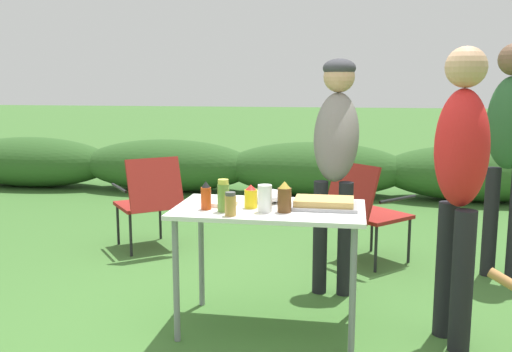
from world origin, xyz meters
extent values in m
plane|color=#3D6B2D|center=(0.00, 0.00, 0.00)|extent=(60.00, 60.00, 0.00)
ellipsoid|color=#2D5623|center=(-4.00, 4.09, 0.35)|extent=(2.40, 0.90, 0.70)
ellipsoid|color=#2D5623|center=(-2.00, 4.09, 0.35)|extent=(2.40, 0.90, 0.70)
ellipsoid|color=#2D5623|center=(0.00, 4.09, 0.35)|extent=(2.40, 0.90, 0.70)
ellipsoid|color=#2D5623|center=(2.00, 4.09, 0.35)|extent=(2.40, 0.90, 0.70)
cube|color=silver|center=(0.00, 0.00, 0.73)|extent=(1.10, 0.64, 0.02)
cylinder|color=gray|center=(-0.49, -0.27, 0.36)|extent=(0.04, 0.04, 0.71)
cylinder|color=gray|center=(0.49, -0.27, 0.36)|extent=(0.04, 0.04, 0.71)
cylinder|color=gray|center=(-0.49, 0.27, 0.36)|extent=(0.04, 0.04, 0.71)
cylinder|color=gray|center=(0.49, 0.27, 0.36)|extent=(0.04, 0.04, 0.71)
cube|color=#9E9EA3|center=(0.31, 0.04, 0.75)|extent=(0.38, 0.26, 0.02)
cube|color=tan|center=(0.31, 0.04, 0.78)|extent=(0.34, 0.23, 0.04)
cylinder|color=white|center=(-0.30, 0.03, 0.75)|extent=(0.21, 0.21, 0.02)
ellipsoid|color=silver|center=(-0.03, 0.15, 0.78)|extent=(0.23, 0.23, 0.07)
cylinder|color=white|center=(-0.01, -0.12, 0.82)|extent=(0.08, 0.08, 0.15)
cylinder|color=#B2893D|center=(-0.18, -0.24, 0.80)|extent=(0.06, 0.06, 0.11)
cylinder|color=#4C4C4C|center=(-0.18, -0.24, 0.86)|extent=(0.06, 0.06, 0.02)
cylinder|color=brown|center=(0.10, -0.11, 0.81)|extent=(0.08, 0.08, 0.14)
cone|color=gold|center=(0.10, -0.11, 0.90)|extent=(0.07, 0.07, 0.04)
cylinder|color=olive|center=(-0.24, -0.15, 0.82)|extent=(0.07, 0.07, 0.16)
cylinder|color=#D1CC47|center=(-0.24, -0.15, 0.91)|extent=(0.06, 0.06, 0.03)
cylinder|color=yellow|center=(-0.11, -0.03, 0.79)|extent=(0.08, 0.08, 0.11)
cone|color=red|center=(-0.11, -0.03, 0.86)|extent=(0.06, 0.06, 0.03)
cylinder|color=#CC4214|center=(-0.35, -0.11, 0.80)|extent=(0.06, 0.06, 0.13)
cone|color=black|center=(-0.35, -0.11, 0.89)|extent=(0.05, 0.05, 0.04)
cylinder|color=black|center=(0.26, 0.63, 0.40)|extent=(0.10, 0.10, 0.79)
cylinder|color=black|center=(0.43, 0.62, 0.40)|extent=(0.10, 0.10, 0.79)
ellipsoid|color=slate|center=(0.35, 0.75, 1.09)|extent=(0.34, 0.46, 0.68)
sphere|color=tan|center=(0.36, 0.87, 1.50)|extent=(0.22, 0.22, 0.22)
ellipsoid|color=#333338|center=(0.36, 0.87, 1.56)|extent=(0.23, 0.23, 0.13)
cylinder|color=black|center=(1.51, 1.21, 0.42)|extent=(0.11, 0.11, 0.83)
ellipsoid|color=#28562D|center=(1.59, 1.16, 1.17)|extent=(0.42, 0.39, 0.67)
cylinder|color=black|center=(1.02, 0.07, 0.40)|extent=(0.12, 0.12, 0.79)
cylinder|color=black|center=(1.07, -0.12, 0.40)|extent=(0.12, 0.12, 0.79)
ellipsoid|color=red|center=(1.04, -0.03, 1.11)|extent=(0.35, 0.42, 0.64)
sphere|color=tan|center=(1.04, -0.03, 1.54)|extent=(0.22, 0.22, 0.22)
cylinder|color=#B27A42|center=(1.20, -0.55, 0.55)|extent=(0.20, 0.15, 0.11)
cube|color=maroon|center=(0.66, 1.42, 0.39)|extent=(0.65, 0.65, 0.03)
cube|color=maroon|center=(0.47, 1.21, 0.61)|extent=(0.44, 0.43, 0.44)
cylinder|color=black|center=(0.38, 1.41, 0.19)|extent=(0.02, 0.02, 0.38)
cylinder|color=black|center=(0.67, 1.13, 0.19)|extent=(0.02, 0.02, 0.38)
cylinder|color=black|center=(0.65, 1.70, 0.19)|extent=(0.02, 0.02, 0.38)
cylinder|color=black|center=(0.94, 1.42, 0.19)|extent=(0.02, 0.02, 0.38)
cylinder|color=black|center=(0.49, 1.57, 0.56)|extent=(0.30, 0.32, 0.02)
cylinder|color=black|center=(0.83, 1.26, 0.56)|extent=(0.30, 0.32, 0.02)
cube|color=maroon|center=(-1.33, 1.48, 0.39)|extent=(0.65, 0.65, 0.03)
cube|color=maroon|center=(-1.15, 1.26, 0.61)|extent=(0.46, 0.41, 0.44)
cylinder|color=black|center=(-1.36, 1.20, 0.19)|extent=(0.02, 0.02, 0.38)
cylinder|color=black|center=(-1.05, 1.45, 0.19)|extent=(0.02, 0.02, 0.38)
cylinder|color=black|center=(-1.61, 1.51, 0.19)|extent=(0.02, 0.02, 0.38)
cylinder|color=black|center=(-1.29, 1.76, 0.19)|extent=(0.02, 0.02, 0.38)
cylinder|color=black|center=(-1.51, 1.34, 0.56)|extent=(0.28, 0.34, 0.02)
cylinder|color=black|center=(-1.15, 1.62, 0.56)|extent=(0.28, 0.34, 0.02)
camera|label=1|loc=(0.47, -3.21, 1.46)|focal=40.00mm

